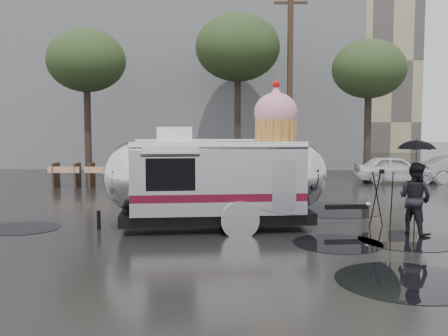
{
  "coord_description": "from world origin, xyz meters",
  "views": [
    {
      "loc": [
        0.12,
        -11.35,
        2.69
      ],
      "look_at": [
        -0.28,
        1.85,
        1.52
      ],
      "focal_mm": 42.0,
      "sensor_mm": 36.0,
      "label": 1
    }
  ],
  "objects": [
    {
      "name": "ground",
      "position": [
        0.0,
        0.0,
        0.0
      ],
      "size": [
        120.0,
        120.0,
        0.0
      ],
      "primitive_type": "plane",
      "color": "black",
      "rests_on": "ground"
    },
    {
      "name": "tripod",
      "position": [
        3.72,
        1.93,
        0.89
      ],
      "size": [
        0.62,
        0.57,
        1.5
      ],
      "rotation": [
        0.0,
        0.0,
        -0.41
      ],
      "color": "black",
      "rests_on": "ground"
    },
    {
      "name": "utility_pole",
      "position": [
        2.5,
        14.0,
        4.62
      ],
      "size": [
        1.6,
        0.28,
        9.0
      ],
      "color": "#473323",
      "rests_on": "ground"
    },
    {
      "name": "airstream_trailer",
      "position": [
        -0.39,
        1.86,
        1.34
      ],
      "size": [
        7.04,
        3.22,
        3.81
      ],
      "rotation": [
        0.0,
        0.0,
        0.13
      ],
      "color": "silver",
      "rests_on": "ground"
    },
    {
      "name": "tree_right",
      "position": [
        6.0,
        13.0,
        5.06
      ],
      "size": [
        3.36,
        3.36,
        6.42
      ],
      "color": "#382D26",
      "rests_on": "ground"
    },
    {
      "name": "tree_left",
      "position": [
        -7.0,
        13.0,
        5.48
      ],
      "size": [
        3.64,
        3.64,
        6.95
      ],
      "color": "#382D26",
      "rests_on": "ground"
    },
    {
      "name": "person_right",
      "position": [
        4.31,
        1.16,
        0.87
      ],
      "size": [
        0.88,
        0.94,
        1.73
      ],
      "primitive_type": "imported",
      "rotation": [
        0.0,
        0.0,
        2.25
      ],
      "color": "black",
      "rests_on": "ground"
    },
    {
      "name": "grey_building",
      "position": [
        -4.0,
        24.0,
        6.5
      ],
      "size": [
        22.0,
        12.0,
        13.0
      ],
      "primitive_type": "cube",
      "color": "slate",
      "rests_on": "ground"
    },
    {
      "name": "tree_mid",
      "position": [
        0.0,
        15.0,
        6.34
      ],
      "size": [
        4.2,
        4.2,
        8.03
      ],
      "color": "#382D26",
      "rests_on": "ground"
    },
    {
      "name": "puddles",
      "position": [
        2.07,
        1.28,
        0.01
      ],
      "size": [
        11.29,
        9.92,
        0.01
      ],
      "color": "black",
      "rests_on": "ground"
    },
    {
      "name": "barricade_row",
      "position": [
        -5.55,
        9.96,
        0.52
      ],
      "size": [
        4.3,
        0.8,
        1.0
      ],
      "color": "#473323",
      "rests_on": "ground"
    },
    {
      "name": "umbrella_black",
      "position": [
        4.31,
        1.16,
        1.92
      ],
      "size": [
        1.09,
        1.09,
        2.3
      ],
      "color": "black",
      "rests_on": "ground"
    }
  ]
}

